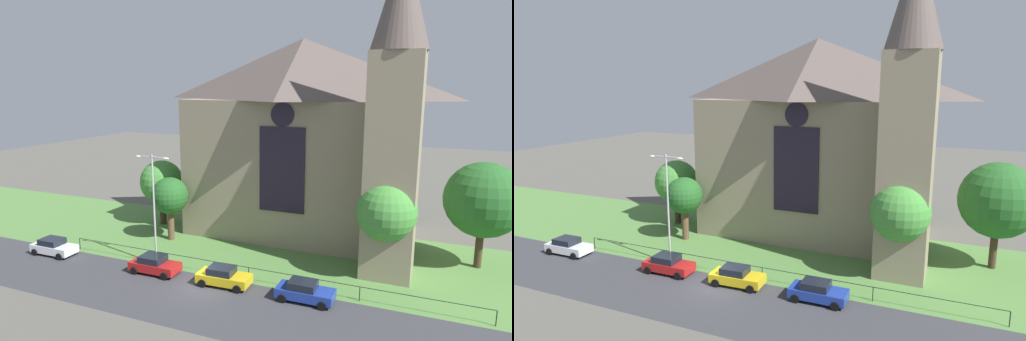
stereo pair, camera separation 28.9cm
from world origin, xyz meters
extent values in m
plane|color=#56544C|center=(0.00, 10.00, 0.00)|extent=(160.00, 160.00, 0.00)
cube|color=#38383D|center=(0.00, -2.00, 0.00)|extent=(120.00, 8.00, 0.01)
cube|color=#517F3D|center=(0.00, 8.00, 0.00)|extent=(120.00, 20.00, 0.01)
cube|color=gray|center=(2.84, 16.15, 7.00)|extent=(22.00, 12.00, 14.00)
pyramid|color=#594C47|center=(2.84, 16.15, 17.00)|extent=(22.00, 12.00, 6.00)
cube|color=black|center=(2.84, 10.10, 7.70)|extent=(4.40, 0.16, 8.00)
cylinder|color=black|center=(2.84, 10.10, 12.80)|extent=(2.20, 0.15, 2.20)
cube|color=gray|center=(12.84, 8.15, 9.00)|extent=(4.00, 4.00, 18.00)
cylinder|color=black|center=(2.84, 2.50, 1.10)|extent=(35.28, 0.05, 0.05)
cylinder|color=black|center=(-14.80, 2.50, 0.55)|extent=(0.07, 0.07, 1.10)
cylinder|color=black|center=(-5.98, 2.50, 0.55)|extent=(0.06, 0.07, 1.10)
cylinder|color=black|center=(2.84, 2.50, 0.55)|extent=(0.07, 0.07, 1.10)
cylinder|color=black|center=(11.66, 2.50, 0.55)|extent=(0.07, 0.07, 1.10)
cylinder|color=black|center=(20.48, 2.50, 0.55)|extent=(0.06, 0.07, 1.10)
cylinder|color=#423021|center=(-12.16, 12.43, 1.50)|extent=(0.69, 0.69, 3.00)
sphere|color=#428C38|center=(-12.16, 12.43, 4.80)|extent=(4.82, 4.82, 4.82)
cylinder|color=#423021|center=(12.74, 6.84, 1.96)|extent=(0.56, 0.56, 3.93)
sphere|color=#428C38|center=(12.74, 6.84, 5.69)|extent=(4.70, 4.70, 4.70)
cylinder|color=#423021|center=(19.89, 12.67, 1.80)|extent=(0.62, 0.62, 3.59)
sphere|color=#235B23|center=(19.89, 12.67, 5.99)|extent=(6.40, 6.40, 6.40)
cylinder|color=brown|center=(-8.36, 8.32, 1.59)|extent=(0.67, 0.67, 3.19)
sphere|color=#235B23|center=(-8.36, 8.32, 4.57)|extent=(3.68, 3.68, 3.68)
cylinder|color=#B2B2B7|center=(-5.97, 2.40, 4.86)|extent=(0.16, 0.16, 9.72)
cylinder|color=#B2B2B7|center=(-6.67, 2.40, 9.52)|extent=(1.40, 0.10, 0.10)
cylinder|color=#B2B2B7|center=(-5.27, 2.40, 9.52)|extent=(1.40, 0.10, 0.10)
ellipsoid|color=white|center=(-7.37, 2.40, 9.47)|extent=(0.57, 0.26, 0.20)
ellipsoid|color=white|center=(-4.57, 2.40, 9.47)|extent=(0.57, 0.26, 0.20)
cube|color=silver|center=(-16.00, 0.56, 0.61)|extent=(4.23, 1.88, 0.70)
cube|color=black|center=(-16.20, 0.56, 1.23)|extent=(2.03, 1.64, 0.55)
cylinder|color=black|center=(-14.55, 1.49, 0.32)|extent=(0.64, 0.23, 0.64)
cylinder|color=black|center=(-14.51, -0.31, 0.32)|extent=(0.64, 0.23, 0.64)
cylinder|color=black|center=(-17.49, 1.44, 0.32)|extent=(0.64, 0.23, 0.64)
cylinder|color=black|center=(-17.45, -0.36, 0.32)|extent=(0.64, 0.23, 0.64)
cube|color=#B21919|center=(-4.93, 0.76, 0.61)|extent=(4.23, 1.86, 0.70)
cube|color=black|center=(-5.13, 0.76, 1.23)|extent=(2.02, 1.63, 0.55)
cylinder|color=black|center=(-3.47, 1.68, 0.32)|extent=(0.64, 0.23, 0.64)
cylinder|color=black|center=(-3.45, -0.12, 0.32)|extent=(0.64, 0.23, 0.64)
cylinder|color=black|center=(-6.41, 1.64, 0.32)|extent=(0.64, 0.23, 0.64)
cylinder|color=black|center=(-6.39, -0.16, 0.32)|extent=(0.64, 0.23, 0.64)
cube|color=gold|center=(1.43, 0.93, 0.61)|extent=(4.28, 1.99, 0.70)
cube|color=black|center=(1.23, 0.93, 1.23)|extent=(2.07, 1.69, 0.55)
cylinder|color=black|center=(2.85, 1.90, 0.32)|extent=(0.65, 0.25, 0.64)
cylinder|color=black|center=(2.94, 0.10, 0.32)|extent=(0.65, 0.25, 0.64)
cylinder|color=black|center=(-0.08, 1.77, 0.32)|extent=(0.65, 0.25, 0.64)
cylinder|color=black|center=(0.00, -0.03, 0.32)|extent=(0.65, 0.25, 0.64)
cube|color=#1E3899|center=(8.03, 0.96, 0.61)|extent=(4.22, 1.85, 0.70)
cube|color=black|center=(7.83, 0.96, 1.23)|extent=(2.02, 1.62, 0.55)
cylinder|color=black|center=(9.49, 1.88, 0.32)|extent=(0.64, 0.23, 0.64)
cylinder|color=black|center=(9.50, 0.08, 0.32)|extent=(0.64, 0.23, 0.64)
cylinder|color=black|center=(6.55, 1.84, 0.32)|extent=(0.64, 0.23, 0.64)
cylinder|color=black|center=(6.56, 0.04, 0.32)|extent=(0.64, 0.23, 0.64)
camera|label=1|loc=(16.52, -28.14, 15.54)|focal=31.35mm
camera|label=2|loc=(16.79, -28.03, 15.54)|focal=31.35mm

